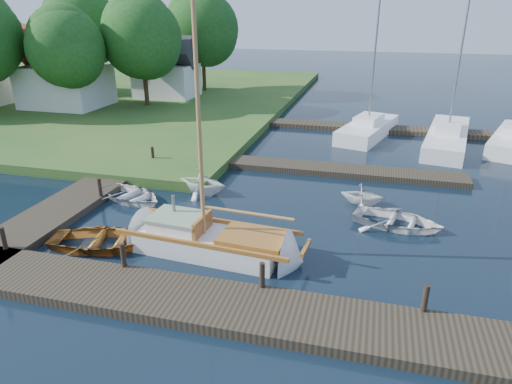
% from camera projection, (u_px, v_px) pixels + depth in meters
% --- Properties ---
extents(ground, '(160.00, 160.00, 0.00)m').
position_uv_depth(ground, '(256.00, 220.00, 18.34)').
color(ground, black).
rests_on(ground, ground).
extents(near_dock, '(18.00, 2.20, 0.30)m').
position_uv_depth(near_dock, '(202.00, 303.00, 12.90)').
color(near_dock, black).
rests_on(near_dock, ground).
extents(left_dock, '(2.20, 18.00, 0.30)m').
position_uv_depth(left_dock, '(106.00, 181.00, 21.96)').
color(left_dock, black).
rests_on(left_dock, ground).
extents(far_dock, '(14.00, 1.60, 0.30)m').
position_uv_depth(far_dock, '(325.00, 169.00, 23.64)').
color(far_dock, black).
rests_on(far_dock, ground).
extents(pontoon, '(30.00, 1.60, 0.30)m').
position_uv_depth(pontoon, '(463.00, 134.00, 30.28)').
color(pontoon, black).
rests_on(pontoon, ground).
extents(shore, '(50.00, 40.00, 0.50)m').
position_uv_depth(shore, '(37.00, 93.00, 44.58)').
color(shore, '#275720').
rests_on(shore, ground).
extents(mooring_post_0, '(0.16, 0.16, 0.80)m').
position_uv_depth(mooring_post_0, '(3.00, 238.00, 15.36)').
color(mooring_post_0, black).
rests_on(mooring_post_0, near_dock).
extents(mooring_post_1, '(0.16, 0.16, 0.80)m').
position_uv_depth(mooring_post_1, '(123.00, 255.00, 14.30)').
color(mooring_post_1, black).
rests_on(mooring_post_1, near_dock).
extents(mooring_post_2, '(0.16, 0.16, 0.80)m').
position_uv_depth(mooring_post_2, '(262.00, 275.00, 13.24)').
color(mooring_post_2, black).
rests_on(mooring_post_2, near_dock).
extents(mooring_post_3, '(0.16, 0.16, 0.80)m').
position_uv_depth(mooring_post_3, '(425.00, 298.00, 12.18)').
color(mooring_post_3, black).
rests_on(mooring_post_3, near_dock).
extents(mooring_post_4, '(0.16, 0.16, 0.80)m').
position_uv_depth(mooring_post_4, '(100.00, 187.00, 19.73)').
color(mooring_post_4, black).
rests_on(mooring_post_4, left_dock).
extents(mooring_post_5, '(0.16, 0.16, 0.80)m').
position_uv_depth(mooring_post_5, '(153.00, 154.00, 24.21)').
color(mooring_post_5, black).
rests_on(mooring_post_5, left_dock).
extents(sailboat, '(7.28, 2.52, 9.83)m').
position_uv_depth(sailboat, '(214.00, 243.00, 15.79)').
color(sailboat, white).
rests_on(sailboat, ground).
extents(dinghy, '(4.25, 3.42, 0.78)m').
position_uv_depth(dinghy, '(103.00, 237.00, 16.10)').
color(dinghy, '#964A1D').
rests_on(dinghy, ground).
extents(tender_a, '(3.90, 3.35, 0.68)m').
position_uv_depth(tender_a, '(131.00, 193.00, 20.06)').
color(tender_a, white).
rests_on(tender_a, ground).
extents(tender_b, '(2.78, 2.52, 1.28)m').
position_uv_depth(tender_b, '(202.00, 180.00, 20.74)').
color(tender_b, white).
rests_on(tender_b, ground).
extents(tender_c, '(3.89, 3.16, 0.71)m').
position_uv_depth(tender_c, '(397.00, 218.00, 17.65)').
color(tender_c, white).
rests_on(tender_c, ground).
extents(tender_d, '(2.02, 1.79, 0.98)m').
position_uv_depth(tender_d, '(363.00, 193.00, 19.69)').
color(tender_d, white).
rests_on(tender_d, ground).
extents(marina_boat_2, '(4.02, 7.31, 11.71)m').
position_uv_depth(marina_boat_2, '(368.00, 128.00, 30.08)').
color(marina_boat_2, white).
rests_on(marina_boat_2, ground).
extents(marina_boat_3, '(3.80, 9.46, 11.04)m').
position_uv_depth(marina_boat_3, '(447.00, 136.00, 28.23)').
color(marina_boat_3, white).
rests_on(marina_boat_3, ground).
extents(house_a, '(6.30, 5.00, 6.29)m').
position_uv_depth(house_a, '(64.00, 75.00, 36.30)').
color(house_a, white).
rests_on(house_a, shore).
extents(house_c, '(5.25, 4.00, 5.28)m').
position_uv_depth(house_c, '(167.00, 73.00, 40.41)').
color(house_c, white).
rests_on(house_c, shore).
extents(tree_2, '(5.83, 5.75, 7.82)m').
position_uv_depth(tree_2, '(66.00, 47.00, 33.22)').
color(tree_2, '#332114').
rests_on(tree_2, shore).
extents(tree_3, '(6.41, 6.38, 8.74)m').
position_uv_depth(tree_3, '(142.00, 37.00, 35.65)').
color(tree_3, '#332114').
rests_on(tree_3, shore).
extents(tree_4, '(7.01, 7.01, 9.66)m').
position_uv_depth(tree_4, '(82.00, 27.00, 40.92)').
color(tree_4, '#332114').
rests_on(tree_4, shore).
extents(tree_7, '(6.83, 6.83, 9.38)m').
position_uv_depth(tree_7, '(202.00, 28.00, 42.21)').
color(tree_7, '#332114').
rests_on(tree_7, shore).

